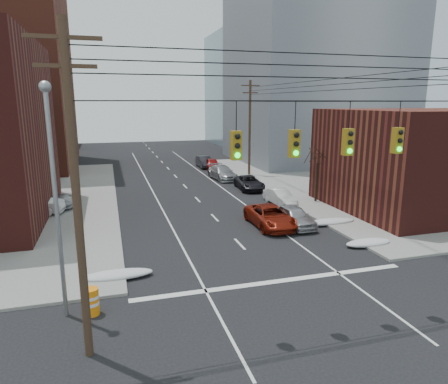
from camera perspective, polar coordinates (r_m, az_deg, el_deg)
ground at (r=15.18m, az=17.94°, el=-22.29°), size 160.00×160.00×0.00m
sidewalk_ne at (r=51.32m, az=26.27°, el=1.89°), size 40.00×40.00×0.15m
building_brick_far at (r=86.15m, az=-29.09°, el=9.45°), size 22.00×18.00×12.00m
building_office at (r=61.71m, az=12.82°, el=16.09°), size 22.00×20.00×25.00m
building_glass at (r=86.07m, az=5.37°, el=14.30°), size 20.00×18.00×22.00m
building_storefront at (r=36.72m, az=27.90°, el=4.12°), size 16.00×12.00×8.00m
utility_pole_left at (r=13.42m, az=-20.38°, el=-0.01°), size 2.20×0.28×11.00m
utility_pole_far at (r=46.96m, az=3.70°, el=9.31°), size 2.20×0.28×11.00m
traffic_signals at (r=15.14m, az=13.82°, el=7.09°), size 17.00×0.42×2.02m
street_light at (r=16.50m, az=-23.10°, el=1.15°), size 0.44×0.44×9.32m
bare_tree at (r=35.13m, az=13.07°, el=2.17°), size 2.09×2.20×4.93m
snow_nw at (r=20.83m, az=-15.02°, el=-11.36°), size 3.50×1.08×0.42m
snow_ne at (r=25.95m, az=19.91°, el=-6.83°), size 3.00×1.08×0.42m
snow_east_far at (r=29.50m, az=14.81°, el=-4.15°), size 4.00×1.08×0.42m
red_pickup at (r=28.19m, az=6.62°, el=-3.48°), size 2.45×5.26×1.46m
parked_car_a at (r=28.48m, az=9.95°, el=-3.43°), size 2.00×4.39×1.46m
parked_car_b at (r=34.35m, az=8.01°, el=-0.71°), size 1.70×4.05×1.30m
parked_car_c at (r=39.99m, az=3.62°, el=1.33°), size 2.58×5.00×1.35m
parked_car_d at (r=45.13m, az=-0.24°, el=2.79°), size 2.61×5.46×1.54m
parked_car_e at (r=51.71m, az=-1.69°, el=4.00°), size 2.13×4.38×1.44m
parked_car_f at (r=53.62m, az=-2.86°, el=4.32°), size 1.57×4.47×1.47m
lot_car_a at (r=33.79m, az=-25.79°, el=-1.60°), size 5.00×2.48×1.58m
lot_car_b at (r=35.20m, az=-24.43°, el=-1.03°), size 5.66×3.53×1.46m
construction_barrel at (r=17.80m, az=-18.45°, el=-14.58°), size 0.68×0.68×1.14m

